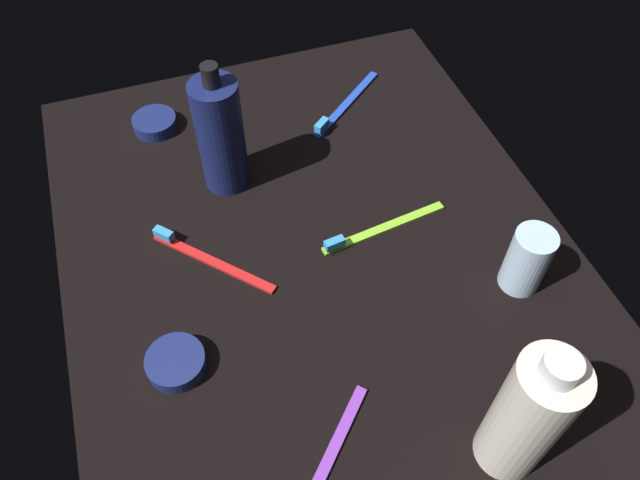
{
  "coord_description": "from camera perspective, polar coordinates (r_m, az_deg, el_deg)",
  "views": [
    {
      "loc": [
        -44.12,
        15.28,
        63.29
      ],
      "look_at": [
        0.0,
        0.0,
        3.0
      ],
      "focal_mm": 34.43,
      "sensor_mm": 36.0,
      "label": 1
    }
  ],
  "objects": [
    {
      "name": "ground_plane",
      "position": [
        0.79,
        0.0,
        -1.6
      ],
      "size": [
        84.0,
        64.0,
        1.2
      ],
      "primitive_type": "cube",
      "color": "black"
    },
    {
      "name": "toothbrush_lime",
      "position": [
        0.81,
        5.32,
        1.02
      ],
      "size": [
        3.45,
        18.01,
        2.1
      ],
      "color": "#8CD133",
      "rests_on": "ground_plane"
    },
    {
      "name": "cream_tin_left",
      "position": [
        0.97,
        -15.1,
        10.45
      ],
      "size": [
        6.55,
        6.55,
        1.96
      ],
      "primitive_type": "cylinder",
      "color": "navy",
      "rests_on": "ground_plane"
    },
    {
      "name": "toothbrush_blue",
      "position": [
        0.98,
        2.17,
        12.35
      ],
      "size": [
        12.27,
        14.74,
        2.1
      ],
      "color": "blue",
      "rests_on": "ground_plane"
    },
    {
      "name": "toothbrush_purple",
      "position": [
        0.66,
        0.21,
        -20.76
      ],
      "size": [
        13.61,
        13.54,
        2.1
      ],
      "color": "purple",
      "rests_on": "ground_plane"
    },
    {
      "name": "toothbrush_red",
      "position": [
        0.79,
        -10.59,
        -1.55
      ],
      "size": [
        14.08,
        13.05,
        2.1
      ],
      "color": "red",
      "rests_on": "ground_plane"
    },
    {
      "name": "bodywash_bottle",
      "position": [
        0.61,
        18.74,
        -15.22
      ],
      "size": [
        6.36,
        6.36,
        20.01
      ],
      "color": "silver",
      "rests_on": "ground_plane"
    },
    {
      "name": "deodorant_stick",
      "position": [
        0.77,
        18.69,
        -1.79
      ],
      "size": [
        4.96,
        4.96,
        8.99
      ],
      "primitive_type": "cylinder",
      "color": "silver",
      "rests_on": "ground_plane"
    },
    {
      "name": "lotion_bottle",
      "position": [
        0.82,
        -9.23,
        9.59
      ],
      "size": [
        6.26,
        6.26,
        19.31
      ],
      "color": "#151E4F",
      "rests_on": "ground_plane"
    },
    {
      "name": "cream_tin_right",
      "position": [
        0.71,
        -13.24,
        -11.04
      ],
      "size": [
        6.69,
        6.69,
        1.95
      ],
      "primitive_type": "cylinder",
      "color": "navy",
      "rests_on": "ground_plane"
    }
  ]
}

